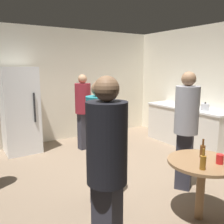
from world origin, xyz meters
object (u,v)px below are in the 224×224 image
object	(u,v)px
refrigerator	(20,110)
person_in_black_shirt	(107,163)
foreground_table	(202,169)
wine_bottle_on_counter	(189,102)
beer_bottle_brown	(203,151)
person_in_teal_shirt	(99,134)
plastic_cup_red	(220,159)
person_in_gray_shirt	(186,122)
person_in_maroon_shirt	(83,106)
beer_bottle_amber	(203,162)
kettle	(205,107)

from	to	relation	value
refrigerator	person_in_black_shirt	bearing A→B (deg)	-91.58
refrigerator	foreground_table	size ratio (longest dim) A/B	2.25
wine_bottle_on_counter	beer_bottle_brown	distance (m)	2.73
person_in_black_shirt	person_in_teal_shirt	xyz separation A→B (m)	(0.52, 1.05, -0.07)
plastic_cup_red	person_in_gray_shirt	world-z (taller)	person_in_gray_shirt
refrigerator	beer_bottle_brown	distance (m)	3.77
person_in_gray_shirt	wine_bottle_on_counter	bearing A→B (deg)	-171.99
refrigerator	plastic_cup_red	distance (m)	3.99
person_in_maroon_shirt	beer_bottle_amber	bearing A→B (deg)	-8.13
wine_bottle_on_counter	beer_bottle_brown	world-z (taller)	wine_bottle_on_counter
beer_bottle_amber	person_in_maroon_shirt	bearing A→B (deg)	87.28
person_in_teal_shirt	refrigerator	bearing A→B (deg)	160.86
person_in_gray_shirt	person_in_teal_shirt	distance (m)	1.29
person_in_black_shirt	beer_bottle_brown	bearing A→B (deg)	-16.20
beer_bottle_brown	person_in_maroon_shirt	xyz separation A→B (m)	(-0.13, 2.98, 0.14)
kettle	beer_bottle_brown	size ratio (longest dim) A/B	1.06
beer_bottle_brown	person_in_black_shirt	xyz separation A→B (m)	(-1.43, -0.14, 0.21)
person_in_gray_shirt	person_in_maroon_shirt	distance (m)	2.47
beer_bottle_amber	person_in_teal_shirt	distance (m)	1.30
wine_bottle_on_counter	person_in_maroon_shirt	xyz separation A→B (m)	(-2.09, 1.09, -0.06)
foreground_table	plastic_cup_red	world-z (taller)	plastic_cup_red
wine_bottle_on_counter	person_in_teal_shirt	distance (m)	3.03
beer_bottle_amber	person_in_teal_shirt	bearing A→B (deg)	118.46
person_in_maroon_shirt	foreground_table	bearing A→B (deg)	-4.46
kettle	beer_bottle_amber	size ratio (longest dim) A/B	1.06
wine_bottle_on_counter	person_in_maroon_shirt	bearing A→B (deg)	152.59
foreground_table	person_in_maroon_shirt	size ratio (longest dim) A/B	0.49
wine_bottle_on_counter	person_in_maroon_shirt	size ratio (longest dim) A/B	0.19
person_in_gray_shirt	kettle	bearing A→B (deg)	177.58
kettle	person_in_gray_shirt	bearing A→B (deg)	-150.93
person_in_gray_shirt	person_in_maroon_shirt	world-z (taller)	person_in_gray_shirt
foreground_table	plastic_cup_red	xyz separation A→B (m)	(0.09, -0.16, 0.16)
person_in_black_shirt	person_in_maroon_shirt	world-z (taller)	person_in_black_shirt
person_in_black_shirt	person_in_teal_shirt	distance (m)	1.18
kettle	plastic_cup_red	bearing A→B (deg)	-139.18
kettle	foreground_table	bearing A→B (deg)	-143.20
foreground_table	person_in_black_shirt	distance (m)	1.40
beer_bottle_brown	person_in_gray_shirt	size ratio (longest dim) A/B	0.13
beer_bottle_amber	plastic_cup_red	world-z (taller)	beer_bottle_amber
person_in_maroon_shirt	kettle	bearing A→B (deg)	48.19
wine_bottle_on_counter	beer_bottle_amber	world-z (taller)	wine_bottle_on_counter
kettle	wine_bottle_on_counter	distance (m)	0.45
person_in_maroon_shirt	wine_bottle_on_counter	bearing A→B (deg)	57.18
wine_bottle_on_counter	plastic_cup_red	size ratio (longest dim) A/B	2.82
kettle	refrigerator	bearing A→B (deg)	147.52
person_in_black_shirt	refrigerator	bearing A→B (deg)	66.54
refrigerator	beer_bottle_amber	distance (m)	3.90
kettle	person_in_gray_shirt	world-z (taller)	person_in_gray_shirt
wine_bottle_on_counter	person_in_black_shirt	bearing A→B (deg)	-148.99
plastic_cup_red	person_in_black_shirt	bearing A→B (deg)	176.48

